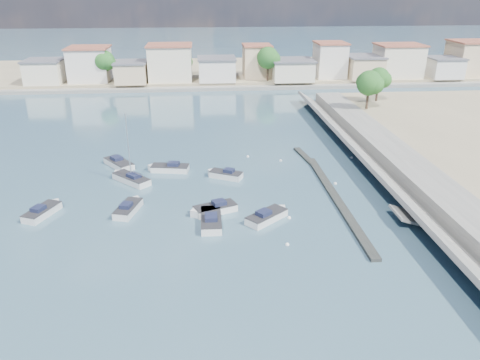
{
  "coord_description": "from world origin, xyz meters",
  "views": [
    {
      "loc": [
        -8.12,
        -37.3,
        22.91
      ],
      "look_at": [
        -3.77,
        13.56,
        1.4
      ],
      "focal_mm": 35.0,
      "sensor_mm": 36.0,
      "label": 1
    }
  ],
  "objects_px": {
    "motorboat_a": "(211,219)",
    "sailboat": "(130,179)",
    "motorboat_b": "(129,208)",
    "motorboat_e": "(44,211)",
    "motorboat_g": "(120,164)",
    "motorboat_h": "(268,216)",
    "motorboat_d": "(213,209)",
    "motorboat_f": "(224,175)",
    "motorboat_c": "(168,168)"
  },
  "relations": [
    {
      "from": "motorboat_e",
      "to": "motorboat_h",
      "type": "distance_m",
      "value": 24.05
    },
    {
      "from": "motorboat_b",
      "to": "motorboat_f",
      "type": "bearing_deg",
      "value": 38.8
    },
    {
      "from": "motorboat_g",
      "to": "motorboat_h",
      "type": "distance_m",
      "value": 24.52
    },
    {
      "from": "motorboat_d",
      "to": "motorboat_e",
      "type": "bearing_deg",
      "value": 176.52
    },
    {
      "from": "motorboat_b",
      "to": "motorboat_e",
      "type": "relative_size",
      "value": 0.99
    },
    {
      "from": "motorboat_d",
      "to": "motorboat_g",
      "type": "relative_size",
      "value": 0.98
    },
    {
      "from": "motorboat_a",
      "to": "motorboat_g",
      "type": "distance_m",
      "value": 20.72
    },
    {
      "from": "motorboat_c",
      "to": "sailboat",
      "type": "height_order",
      "value": "sailboat"
    },
    {
      "from": "motorboat_a",
      "to": "motorboat_f",
      "type": "height_order",
      "value": "same"
    },
    {
      "from": "motorboat_d",
      "to": "motorboat_g",
      "type": "distance_m",
      "value": 19.08
    },
    {
      "from": "motorboat_a",
      "to": "motorboat_f",
      "type": "bearing_deg",
      "value": 80.4
    },
    {
      "from": "motorboat_a",
      "to": "sailboat",
      "type": "relative_size",
      "value": 0.65
    },
    {
      "from": "motorboat_e",
      "to": "motorboat_d",
      "type": "bearing_deg",
      "value": -3.48
    },
    {
      "from": "motorboat_b",
      "to": "motorboat_h",
      "type": "relative_size",
      "value": 1.02
    },
    {
      "from": "motorboat_g",
      "to": "sailboat",
      "type": "xyz_separation_m",
      "value": [
        2.04,
        -5.28,
        0.04
      ]
    },
    {
      "from": "motorboat_f",
      "to": "motorboat_g",
      "type": "relative_size",
      "value": 0.85
    },
    {
      "from": "motorboat_a",
      "to": "motorboat_d",
      "type": "distance_m",
      "value": 2.28
    },
    {
      "from": "motorboat_h",
      "to": "sailboat",
      "type": "xyz_separation_m",
      "value": [
        -15.77,
        11.57,
        0.04
      ]
    },
    {
      "from": "motorboat_g",
      "to": "motorboat_f",
      "type": "bearing_deg",
      "value": -19.65
    },
    {
      "from": "motorboat_b",
      "to": "motorboat_d",
      "type": "relative_size",
      "value": 0.96
    },
    {
      "from": "motorboat_e",
      "to": "motorboat_f",
      "type": "xyz_separation_m",
      "value": [
        19.88,
        8.71,
        -0.0
      ]
    },
    {
      "from": "motorboat_b",
      "to": "motorboat_e",
      "type": "bearing_deg",
      "value": 179.92
    },
    {
      "from": "motorboat_d",
      "to": "motorboat_f",
      "type": "bearing_deg",
      "value": 79.78
    },
    {
      "from": "motorboat_d",
      "to": "sailboat",
      "type": "height_order",
      "value": "sailboat"
    },
    {
      "from": "motorboat_c",
      "to": "motorboat_g",
      "type": "distance_m",
      "value": 6.91
    },
    {
      "from": "motorboat_d",
      "to": "motorboat_b",
      "type": "bearing_deg",
      "value": 173.17
    },
    {
      "from": "motorboat_g",
      "to": "sailboat",
      "type": "height_order",
      "value": "sailboat"
    },
    {
      "from": "motorboat_a",
      "to": "motorboat_d",
      "type": "bearing_deg",
      "value": 83.15
    },
    {
      "from": "motorboat_b",
      "to": "motorboat_c",
      "type": "height_order",
      "value": "same"
    },
    {
      "from": "motorboat_b",
      "to": "motorboat_g",
      "type": "height_order",
      "value": "same"
    },
    {
      "from": "motorboat_c",
      "to": "motorboat_e",
      "type": "distance_m",
      "value": 17.11
    },
    {
      "from": "motorboat_d",
      "to": "sailboat",
      "type": "distance_m",
      "value": 13.82
    },
    {
      "from": "motorboat_b",
      "to": "motorboat_e",
      "type": "xyz_separation_m",
      "value": [
        -9.03,
        0.01,
        0.0
      ]
    },
    {
      "from": "motorboat_c",
      "to": "motorboat_h",
      "type": "distance_m",
      "value": 18.55
    },
    {
      "from": "motorboat_b",
      "to": "motorboat_c",
      "type": "distance_m",
      "value": 12.13
    },
    {
      "from": "motorboat_f",
      "to": "motorboat_c",
      "type": "bearing_deg",
      "value": 158.52
    },
    {
      "from": "motorboat_g",
      "to": "motorboat_h",
      "type": "xyz_separation_m",
      "value": [
        17.81,
        -16.85,
        -0.0
      ]
    },
    {
      "from": "motorboat_e",
      "to": "sailboat",
      "type": "distance_m",
      "value": 11.63
    },
    {
      "from": "motorboat_a",
      "to": "sailboat",
      "type": "height_order",
      "value": "sailboat"
    },
    {
      "from": "motorboat_f",
      "to": "sailboat",
      "type": "height_order",
      "value": "sailboat"
    },
    {
      "from": "motorboat_a",
      "to": "motorboat_d",
      "type": "height_order",
      "value": "same"
    },
    {
      "from": "motorboat_a",
      "to": "motorboat_e",
      "type": "distance_m",
      "value": 18.15
    },
    {
      "from": "motorboat_a",
      "to": "motorboat_g",
      "type": "xyz_separation_m",
      "value": [
        -11.82,
        17.02,
        0.0
      ]
    },
    {
      "from": "motorboat_c",
      "to": "motorboat_h",
      "type": "xyz_separation_m",
      "value": [
        11.22,
        -14.76,
        -0.0
      ]
    },
    {
      "from": "motorboat_f",
      "to": "motorboat_g",
      "type": "distance_m",
      "value": 14.71
    },
    {
      "from": "motorboat_g",
      "to": "motorboat_h",
      "type": "height_order",
      "value": "same"
    },
    {
      "from": "motorboat_b",
      "to": "motorboat_h",
      "type": "height_order",
      "value": "same"
    },
    {
      "from": "motorboat_g",
      "to": "motorboat_d",
      "type": "bearing_deg",
      "value": -50.68
    },
    {
      "from": "motorboat_b",
      "to": "motorboat_d",
      "type": "xyz_separation_m",
      "value": [
        9.08,
        -1.09,
        -0.0
      ]
    },
    {
      "from": "motorboat_d",
      "to": "motorboat_e",
      "type": "distance_m",
      "value": 18.14
    }
  ]
}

